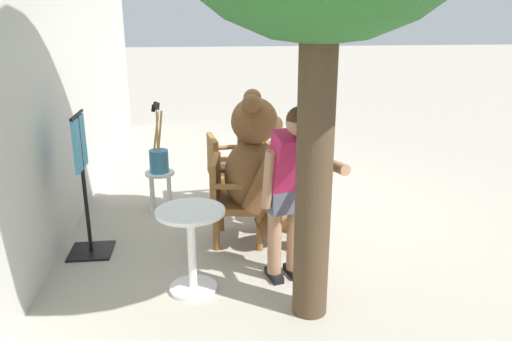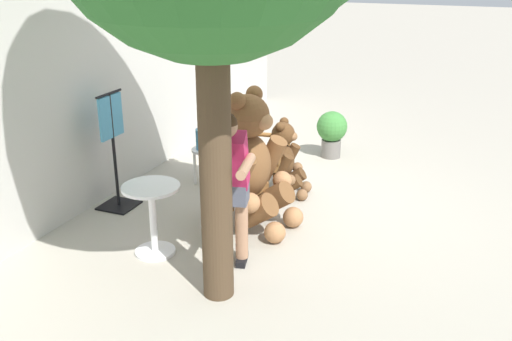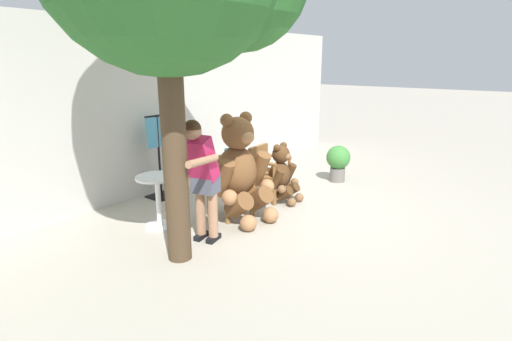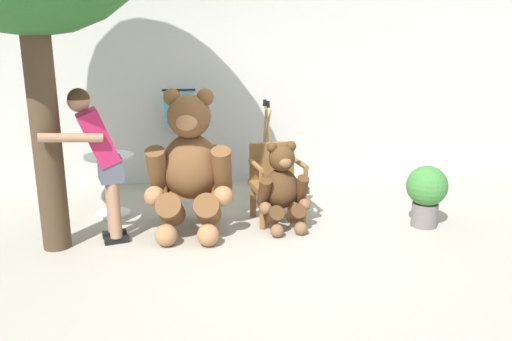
{
  "view_description": "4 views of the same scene",
  "coord_description": "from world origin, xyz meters",
  "px_view_note": "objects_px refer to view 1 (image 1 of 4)",
  "views": [
    {
      "loc": [
        -5.12,
        0.94,
        2.22
      ],
      "look_at": [
        -0.33,
        0.39,
        0.69
      ],
      "focal_mm": 35.0,
      "sensor_mm": 36.0,
      "label": 1
    },
    {
      "loc": [
        -5.66,
        -1.78,
        2.78
      ],
      "look_at": [
        -0.25,
        0.43,
        0.56
      ],
      "focal_mm": 40.0,
      "sensor_mm": 36.0,
      "label": 2
    },
    {
      "loc": [
        -4.5,
        -3.15,
        2.19
      ],
      "look_at": [
        -0.05,
        0.45,
        0.61
      ],
      "focal_mm": 28.0,
      "sensor_mm": 36.0,
      "label": 3
    },
    {
      "loc": [
        -0.51,
        -4.68,
        1.98
      ],
      "look_at": [
        0.18,
        0.24,
        0.68
      ],
      "focal_mm": 35.0,
      "sensor_mm": 36.0,
      "label": 4
    }
  ],
  "objects_px": {
    "person_visitor": "(290,181)",
    "teddy_bear_small": "(252,168)",
    "wooden_chair_right": "(227,169)",
    "clothing_display_stand": "(84,182)",
    "brush_bucket": "(159,158)",
    "white_stool": "(160,180)",
    "round_side_table": "(191,241)",
    "teddy_bear_large": "(259,170)",
    "wooden_chair_left": "(233,197)",
    "potted_plant": "(252,141)"
  },
  "relations": [
    {
      "from": "person_visitor",
      "to": "white_stool",
      "type": "bearing_deg",
      "value": 33.25
    },
    {
      "from": "person_visitor",
      "to": "white_stool",
      "type": "height_order",
      "value": "person_visitor"
    },
    {
      "from": "teddy_bear_large",
      "to": "round_side_table",
      "type": "relative_size",
      "value": 2.1
    },
    {
      "from": "teddy_bear_large",
      "to": "potted_plant",
      "type": "relative_size",
      "value": 2.23
    },
    {
      "from": "person_visitor",
      "to": "brush_bucket",
      "type": "xyz_separation_m",
      "value": [
        1.82,
        1.19,
        -0.29
      ]
    },
    {
      "from": "brush_bucket",
      "to": "teddy_bear_large",
      "type": "bearing_deg",
      "value": -132.21
    },
    {
      "from": "wooden_chair_right",
      "to": "white_stool",
      "type": "distance_m",
      "value": 0.79
    },
    {
      "from": "white_stool",
      "to": "potted_plant",
      "type": "relative_size",
      "value": 0.68
    },
    {
      "from": "wooden_chair_left",
      "to": "white_stool",
      "type": "distance_m",
      "value": 1.22
    },
    {
      "from": "wooden_chair_right",
      "to": "clothing_display_stand",
      "type": "bearing_deg",
      "value": 127.48
    },
    {
      "from": "person_visitor",
      "to": "round_side_table",
      "type": "height_order",
      "value": "person_visitor"
    },
    {
      "from": "white_stool",
      "to": "brush_bucket",
      "type": "distance_m",
      "value": 0.28
    },
    {
      "from": "white_stool",
      "to": "potted_plant",
      "type": "xyz_separation_m",
      "value": [
        1.59,
        -1.24,
        0.04
      ]
    },
    {
      "from": "brush_bucket",
      "to": "wooden_chair_right",
      "type": "bearing_deg",
      "value": -89.4
    },
    {
      "from": "wooden_chair_left",
      "to": "teddy_bear_large",
      "type": "height_order",
      "value": "teddy_bear_large"
    },
    {
      "from": "white_stool",
      "to": "brush_bucket",
      "type": "xyz_separation_m",
      "value": [
        0.0,
        0.0,
        0.28
      ]
    },
    {
      "from": "wooden_chair_right",
      "to": "white_stool",
      "type": "xyz_separation_m",
      "value": [
        -0.01,
        0.78,
        -0.11
      ]
    },
    {
      "from": "wooden_chair_right",
      "to": "white_stool",
      "type": "relative_size",
      "value": 1.87
    },
    {
      "from": "white_stool",
      "to": "brush_bucket",
      "type": "height_order",
      "value": "brush_bucket"
    },
    {
      "from": "wooden_chair_right",
      "to": "person_visitor",
      "type": "bearing_deg",
      "value": -167.41
    },
    {
      "from": "teddy_bear_large",
      "to": "round_side_table",
      "type": "xyz_separation_m",
      "value": [
        -0.91,
        0.66,
        -0.29
      ]
    },
    {
      "from": "brush_bucket",
      "to": "clothing_display_stand",
      "type": "relative_size",
      "value": 0.6
    },
    {
      "from": "teddy_bear_large",
      "to": "brush_bucket",
      "type": "distance_m",
      "value": 1.42
    },
    {
      "from": "person_visitor",
      "to": "round_side_table",
      "type": "bearing_deg",
      "value": 92.89
    },
    {
      "from": "brush_bucket",
      "to": "round_side_table",
      "type": "distance_m",
      "value": 1.91
    },
    {
      "from": "teddy_bear_large",
      "to": "brush_bucket",
      "type": "relative_size",
      "value": 1.85
    },
    {
      "from": "wooden_chair_right",
      "to": "person_visitor",
      "type": "height_order",
      "value": "person_visitor"
    },
    {
      "from": "teddy_bear_small",
      "to": "person_visitor",
      "type": "distance_m",
      "value": 1.9
    },
    {
      "from": "teddy_bear_small",
      "to": "potted_plant",
      "type": "height_order",
      "value": "teddy_bear_small"
    },
    {
      "from": "white_stool",
      "to": "round_side_table",
      "type": "height_order",
      "value": "round_side_table"
    },
    {
      "from": "teddy_bear_large",
      "to": "person_visitor",
      "type": "distance_m",
      "value": 0.9
    },
    {
      "from": "person_visitor",
      "to": "potted_plant",
      "type": "bearing_deg",
      "value": -0.8
    },
    {
      "from": "round_side_table",
      "to": "teddy_bear_large",
      "type": "bearing_deg",
      "value": -36.04
    },
    {
      "from": "wooden_chair_right",
      "to": "teddy_bear_small",
      "type": "xyz_separation_m",
      "value": [
        0.01,
        -0.29,
        0.0
      ]
    },
    {
      "from": "teddy_bear_large",
      "to": "teddy_bear_small",
      "type": "xyz_separation_m",
      "value": [
        0.97,
        -0.03,
        -0.28
      ]
    },
    {
      "from": "brush_bucket",
      "to": "clothing_display_stand",
      "type": "height_order",
      "value": "clothing_display_stand"
    },
    {
      "from": "person_visitor",
      "to": "clothing_display_stand",
      "type": "bearing_deg",
      "value": 67.03
    },
    {
      "from": "person_visitor",
      "to": "brush_bucket",
      "type": "height_order",
      "value": "person_visitor"
    },
    {
      "from": "teddy_bear_small",
      "to": "white_stool",
      "type": "distance_m",
      "value": 1.08
    },
    {
      "from": "brush_bucket",
      "to": "round_side_table",
      "type": "relative_size",
      "value": 1.14
    },
    {
      "from": "person_visitor",
      "to": "teddy_bear_small",
      "type": "bearing_deg",
      "value": 3.61
    },
    {
      "from": "brush_bucket",
      "to": "round_side_table",
      "type": "height_order",
      "value": "brush_bucket"
    },
    {
      "from": "wooden_chair_left",
      "to": "clothing_display_stand",
      "type": "xyz_separation_m",
      "value": [
        -0.13,
        1.39,
        0.26
      ]
    },
    {
      "from": "teddy_bear_large",
      "to": "potted_plant",
      "type": "height_order",
      "value": "teddy_bear_large"
    },
    {
      "from": "teddy_bear_large",
      "to": "round_side_table",
      "type": "distance_m",
      "value": 1.17
    },
    {
      "from": "wooden_chair_right",
      "to": "white_stool",
      "type": "height_order",
      "value": "wooden_chair_right"
    },
    {
      "from": "round_side_table",
      "to": "brush_bucket",
      "type": "bearing_deg",
      "value": 11.59
    },
    {
      "from": "white_stool",
      "to": "round_side_table",
      "type": "relative_size",
      "value": 0.64
    },
    {
      "from": "white_stool",
      "to": "potted_plant",
      "type": "bearing_deg",
      "value": -38.0
    },
    {
      "from": "teddy_bear_small",
      "to": "round_side_table",
      "type": "xyz_separation_m",
      "value": [
        -1.88,
        0.69,
        -0.02
      ]
    }
  ]
}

